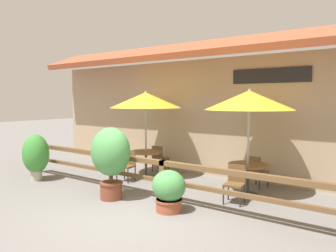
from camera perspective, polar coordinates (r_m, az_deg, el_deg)
The scene contains 14 objects.
ground_plane at distance 7.03m, azimuth -6.17°, elevation -14.93°, with size 60.00×60.00×0.00m, color slate.
building_facade at distance 10.05m, azimuth 9.62°, elevation 3.49°, with size 14.28×1.49×4.23m.
patio_railing at distance 7.62m, azimuth -0.87°, elevation -7.92°, with size 10.40×0.14×0.95m.
patio_umbrella_near at distance 9.94m, azimuth -3.92°, elevation 4.50°, with size 2.16×2.16×2.61m.
dining_table_near at distance 10.09m, azimuth -3.87°, elevation -5.28°, with size 0.96×0.96×0.77m.
chair_near_streetside at distance 9.61m, azimuth -7.11°, elevation -6.64°, with size 0.48×0.48×0.86m.
chair_near_wallside at distance 10.73m, azimuth -1.52°, elevation -5.43°, with size 0.45×0.45×0.86m.
patio_umbrella_middle at distance 8.18m, azimuth 13.95°, elevation 4.36°, with size 2.16×2.16×2.61m.
dining_table_middle at distance 8.36m, azimuth 13.72°, elevation -7.46°, with size 0.96×0.96×0.77m.
chair_middle_streetside at distance 7.70m, azimuth 11.60°, elevation -9.53°, with size 0.48×0.48×0.86m.
chair_middle_wallside at distance 9.12m, azimuth 15.16°, elevation -7.38°, with size 0.51×0.51×0.86m.
potted_plant_entrance_palm at distance 7.83m, azimuth -9.94°, elevation -5.15°, with size 0.97×0.87×1.70m.
potted_plant_small_flowering at distance 10.31m, azimuth -22.04°, elevation -4.67°, with size 0.81×0.72×1.35m.
potted_plant_corner_fern at distance 6.99m, azimuth 0.14°, elevation -11.07°, with size 0.73×0.66×0.88m.
Camera 1 is at (4.45, -4.91, 2.35)m, focal length 35.00 mm.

